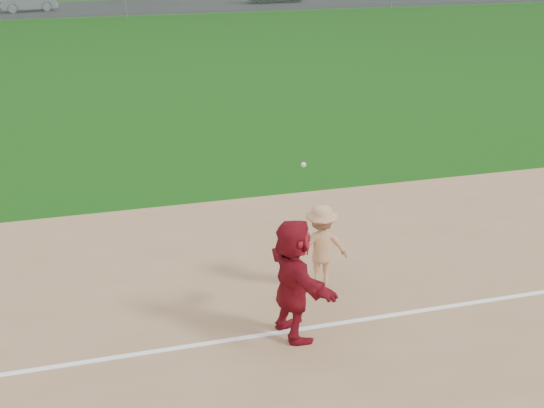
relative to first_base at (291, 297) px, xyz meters
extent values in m
plane|color=#13440D|center=(0.01, -0.16, -0.06)|extent=(160.00, 160.00, 0.00)
cube|color=white|center=(0.01, -0.96, -0.03)|extent=(60.00, 0.10, 0.01)
cube|color=black|center=(0.01, 45.84, -0.05)|extent=(120.00, 10.00, 0.01)
cube|color=white|center=(0.00, 0.00, 0.00)|extent=(0.46, 0.46, 0.08)
imported|color=maroon|center=(-0.30, -1.06, 0.97)|extent=(0.92, 1.94, 2.01)
imported|color=slate|center=(-6.79, 44.85, 0.63)|extent=(4.39, 2.60, 1.37)
imported|color=#A6A6A9|center=(0.64, 0.32, 0.75)|extent=(1.05, 0.64, 1.58)
sphere|color=silver|center=(0.26, 0.27, 2.36)|extent=(0.09, 0.09, 0.09)
plane|color=#999EA0|center=(0.01, 39.84, 0.94)|extent=(110.00, 0.00, 110.00)
cylinder|color=gray|center=(0.01, 39.84, 0.94)|extent=(0.08, 0.08, 2.00)
camera|label=1|loc=(-3.08, -9.97, 6.12)|focal=45.00mm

